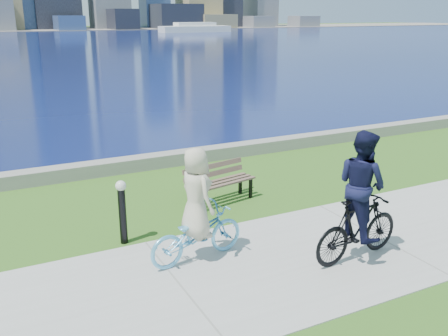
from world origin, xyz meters
The scene contains 9 objects.
ground centered at (0.00, 0.00, 0.00)m, with size 320.00×320.00×0.00m, color #2B5616.
concrete_path centered at (0.00, 0.00, 0.01)m, with size 80.00×3.50×0.02m, color #9D9D98.
seawall centered at (0.00, 6.20, 0.17)m, with size 90.00×0.50×0.35m, color slate.
bay_water centered at (0.00, 72.00, 0.00)m, with size 320.00×131.00×0.01m, color #0B1648.
ferry_far centered at (38.13, 95.24, 0.86)m, with size 15.22×4.35×2.07m.
park_bench centered at (-1.84, 3.06, 0.52)m, with size 1.71×0.88×0.85m.
bollard_lamp centered at (-4.34, 1.95, 0.70)m, with size 0.20×0.20×1.22m.
cyclist_woman centered at (-3.41, 0.72, 0.76)m, with size 0.87×1.85×1.98m.
cyclist_man centered at (-0.96, -0.49, 0.97)m, with size 0.76×1.90×2.26m.
Camera 1 is at (-6.50, -6.39, 4.08)m, focal length 40.00 mm.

